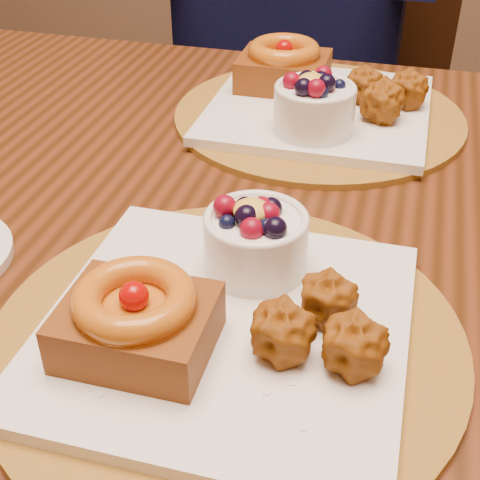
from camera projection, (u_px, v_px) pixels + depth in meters
name	position (u px, v px, depth m)	size (l,w,h in m)	color
dining_table	(281.00, 260.00, 0.75)	(1.60, 0.90, 0.76)	#351B09
place_setting_near	(225.00, 311.00, 0.53)	(0.38, 0.38, 0.09)	brown
place_setting_far	(316.00, 100.00, 0.86)	(0.38, 0.38, 0.09)	brown
chair_far	(376.00, 81.00, 1.61)	(0.60, 0.60, 0.95)	black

